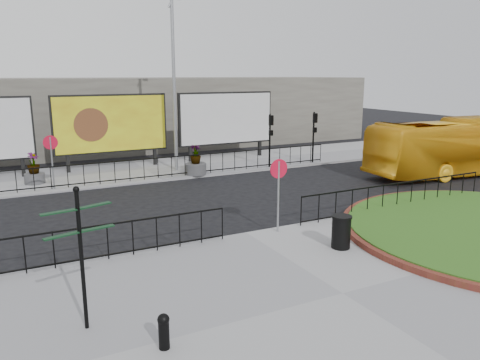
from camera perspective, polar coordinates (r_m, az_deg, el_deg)
ground at (r=15.74m, az=0.71°, el=-6.81°), size 90.00×90.00×0.00m
pavement_near at (r=11.88m, az=12.39°, el=-13.60°), size 30.00×10.00×0.12m
pavement_far at (r=26.56m, az=-11.50°, el=1.20°), size 44.00×6.00×0.12m
railing_near_left at (r=13.64m, az=-21.75°, el=-7.93°), size 10.00×0.10×1.10m
railing_near_right at (r=19.13m, az=18.63°, el=-1.84°), size 9.00×0.10×1.10m
railing_far at (r=24.21m, az=-7.53°, el=1.71°), size 18.00×0.10×1.10m
speed_sign_far at (r=22.84m, az=-22.04°, el=3.38°), size 0.64×0.07×2.47m
speed_sign_near at (r=15.36m, az=4.72°, el=0.09°), size 0.64×0.07×2.47m
billboard_mid at (r=26.77m, az=-15.42°, el=6.59°), size 6.20×0.31×4.10m
billboard_right at (r=29.02m, az=-1.69°, el=7.49°), size 6.20×0.31×4.10m
lamp_post at (r=25.55m, az=-8.03°, el=11.65°), size 0.74×0.18×9.23m
signal_pole_a at (r=26.36m, az=3.72°, el=5.83°), size 0.22×0.26×3.00m
signal_pole_b at (r=28.01m, az=9.03°, el=6.11°), size 0.22×0.26×3.00m
building_backdrop at (r=35.89m, az=-16.11°, el=7.86°), size 40.00×10.00×5.00m
fingerpost_sign at (r=9.95m, az=-18.87°, el=-7.48°), size 1.42×0.53×3.04m
bollard at (r=9.49m, az=-9.28°, el=-17.56°), size 0.23×0.23×0.73m
litter_bin at (r=14.53m, az=12.23°, el=-6.18°), size 0.61×0.61×1.01m
bus at (r=27.52m, az=25.23°, el=3.69°), size 10.99×3.41×3.01m
planter_a at (r=24.57m, az=-23.81°, el=0.92°), size 0.94×0.94×1.51m
planter_b at (r=24.65m, az=-5.42°, el=1.93°), size 1.10×1.10×1.59m
planter_c at (r=25.13m, az=-5.37°, el=2.09°), size 0.98×0.98×1.47m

